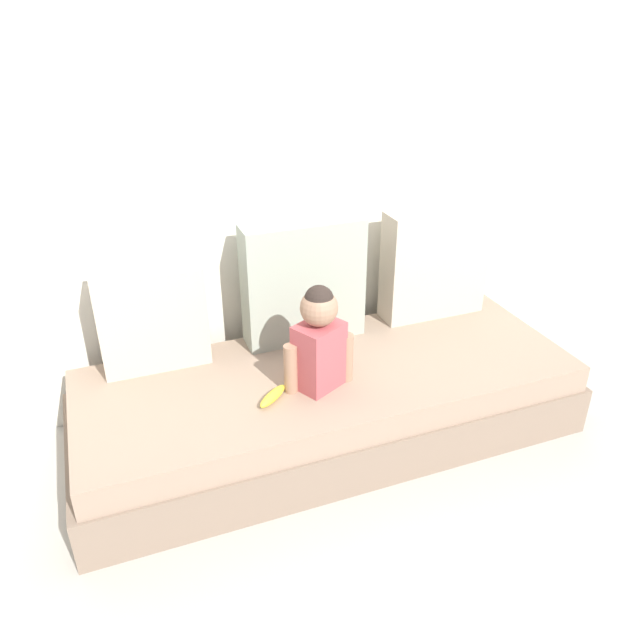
{
  "coord_description": "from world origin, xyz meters",
  "views": [
    {
      "loc": [
        -0.85,
        -2.09,
        1.78
      ],
      "look_at": [
        -0.04,
        0.0,
        0.6
      ],
      "focal_mm": 34.49,
      "sensor_mm": 36.0,
      "label": 1
    }
  ],
  "objects_px": {
    "banana": "(273,396)",
    "throw_pillow_left": "(152,319)",
    "couch": "(329,402)",
    "throw_pillow_right": "(434,263)",
    "throw_pillow_center": "(303,282)",
    "toddler": "(319,339)"
  },
  "relations": [
    {
      "from": "banana",
      "to": "throw_pillow_left",
      "type": "bearing_deg",
      "value": 130.86
    },
    {
      "from": "couch",
      "to": "banana",
      "type": "distance_m",
      "value": 0.38
    },
    {
      "from": "banana",
      "to": "throw_pillow_right",
      "type": "bearing_deg",
      "value": 24.58
    },
    {
      "from": "couch",
      "to": "throw_pillow_right",
      "type": "height_order",
      "value": "throw_pillow_right"
    },
    {
      "from": "throw_pillow_left",
      "to": "throw_pillow_center",
      "type": "relative_size",
      "value": 0.79
    },
    {
      "from": "throw_pillow_left",
      "to": "toddler",
      "type": "bearing_deg",
      "value": -34.42
    },
    {
      "from": "throw_pillow_center",
      "to": "toddler",
      "type": "relative_size",
      "value": 1.25
    },
    {
      "from": "couch",
      "to": "throw_pillow_left",
      "type": "xyz_separation_m",
      "value": [
        -0.68,
        0.32,
        0.4
      ]
    },
    {
      "from": "throw_pillow_left",
      "to": "toddler",
      "type": "xyz_separation_m",
      "value": [
        0.6,
        -0.41,
        -0.0
      ]
    },
    {
      "from": "throw_pillow_center",
      "to": "throw_pillow_right",
      "type": "distance_m",
      "value": 0.68
    },
    {
      "from": "throw_pillow_left",
      "to": "banana",
      "type": "distance_m",
      "value": 0.63
    },
    {
      "from": "toddler",
      "to": "banana",
      "type": "bearing_deg",
      "value": -170.24
    },
    {
      "from": "throw_pillow_center",
      "to": "toddler",
      "type": "distance_m",
      "value": 0.42
    },
    {
      "from": "couch",
      "to": "throw_pillow_left",
      "type": "relative_size",
      "value": 4.91
    },
    {
      "from": "throw_pillow_center",
      "to": "banana",
      "type": "bearing_deg",
      "value": -123.45
    },
    {
      "from": "throw_pillow_right",
      "to": "couch",
      "type": "bearing_deg",
      "value": -155.24
    },
    {
      "from": "toddler",
      "to": "throw_pillow_left",
      "type": "bearing_deg",
      "value": 145.58
    },
    {
      "from": "couch",
      "to": "banana",
      "type": "height_order",
      "value": "banana"
    },
    {
      "from": "couch",
      "to": "toddler",
      "type": "xyz_separation_m",
      "value": [
        -0.08,
        -0.1,
        0.4
      ]
    },
    {
      "from": "toddler",
      "to": "throw_pillow_right",
      "type": "bearing_deg",
      "value": 28.22
    },
    {
      "from": "couch",
      "to": "throw_pillow_left",
      "type": "height_order",
      "value": "throw_pillow_left"
    },
    {
      "from": "throw_pillow_right",
      "to": "toddler",
      "type": "height_order",
      "value": "throw_pillow_right"
    }
  ]
}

